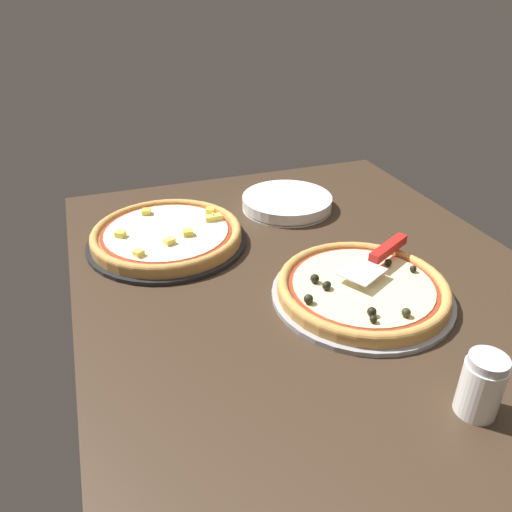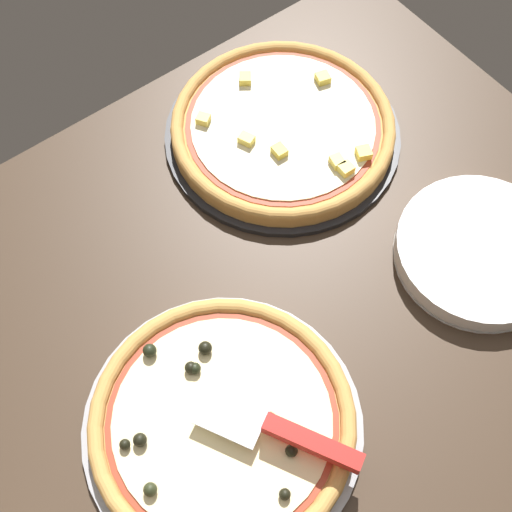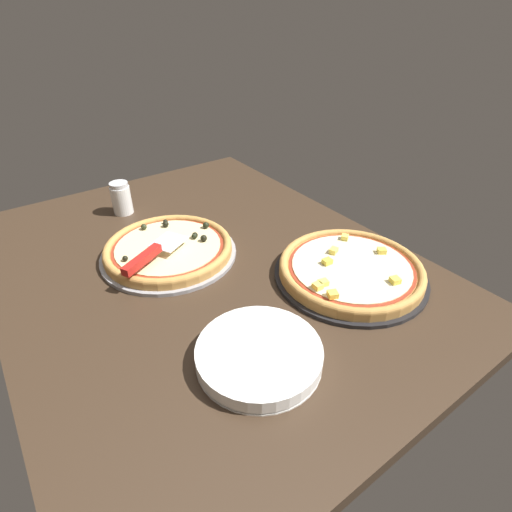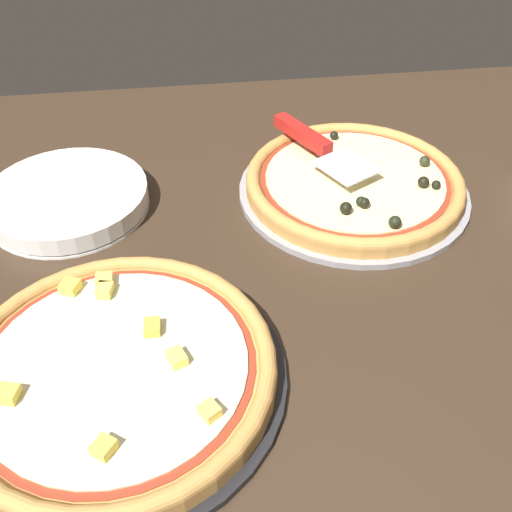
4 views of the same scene
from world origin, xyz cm
name	(u,v)px [view 2 (image 2 of 4)]	position (x,y,z in cm)	size (l,w,h in cm)	color
ground_plane	(244,361)	(0.00, 0.00, -1.80)	(128.10, 98.47, 3.60)	#38281C
pizza_pan_front	(223,426)	(-8.02, -6.16, 0.50)	(36.35, 36.35, 1.00)	#939399
pizza_front	(222,422)	(-8.04, -6.13, 2.45)	(34.17, 34.17, 4.03)	#C68E47
pizza_pan_back	(282,135)	(27.56, 26.44, 0.50)	(38.03, 38.03, 1.00)	black
pizza_back	(283,127)	(27.57, 26.42, 2.60)	(35.75, 35.75, 3.74)	#C68E47
serving_spatula	(296,436)	(-2.44, -13.81, 5.84)	(14.22, 20.83, 2.00)	silver
plate_stack	(479,251)	(36.46, -8.31, 1.75)	(24.51, 24.51, 3.50)	white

